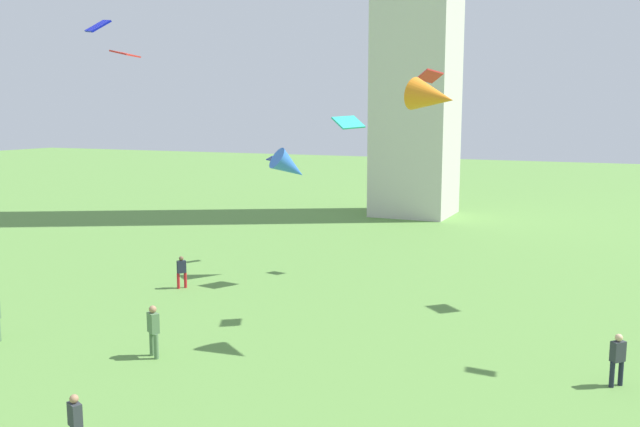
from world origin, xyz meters
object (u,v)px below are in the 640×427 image
(person_4, at_px, (153,328))
(kite_flying_5, at_px, (348,122))
(kite_flying_4, at_px, (290,167))
(kite_flying_11, at_px, (98,26))
(kite_flying_10, at_px, (430,76))
(person_0, at_px, (182,270))
(kite_flying_2, at_px, (419,96))
(kite_flying_9, at_px, (125,54))
(kite_flying_0, at_px, (433,97))
(person_1, at_px, (618,357))
(person_3, at_px, (75,421))
(kite_flying_8, at_px, (274,159))

(person_4, height_order, kite_flying_5, kite_flying_5)
(kite_flying_4, distance_m, kite_flying_11, 11.29)
(kite_flying_10, height_order, kite_flying_11, kite_flying_11)
(person_0, height_order, kite_flying_2, kite_flying_2)
(kite_flying_4, distance_m, kite_flying_9, 9.89)
(kite_flying_0, bearing_deg, kite_flying_2, 36.63)
(kite_flying_2, distance_m, kite_flying_4, 7.62)
(kite_flying_9, distance_m, kite_flying_10, 15.86)
(person_4, relative_size, kite_flying_4, 0.76)
(kite_flying_11, bearing_deg, kite_flying_5, -106.07)
(person_1, xyz_separation_m, person_4, (-14.60, -3.90, 0.09))
(kite_flying_0, relative_size, kite_flying_4, 0.85)
(person_3, relative_size, kite_flying_0, 0.77)
(person_3, xyz_separation_m, kite_flying_9, (-11.07, 15.41, 10.39))
(kite_flying_8, bearing_deg, kite_flying_0, -110.12)
(person_1, xyz_separation_m, kite_flying_11, (-21.15, 1.27, 11.13))
(person_0, height_order, kite_flying_4, kite_flying_4)
(person_0, distance_m, kite_flying_11, 11.70)
(kite_flying_0, relative_size, kite_flying_2, 2.40)
(kite_flying_2, bearing_deg, kite_flying_0, -57.45)
(person_3, bearing_deg, kite_flying_8, -49.93)
(kite_flying_5, bearing_deg, kite_flying_10, 77.53)
(kite_flying_9, bearing_deg, person_3, -154.46)
(person_4, bearing_deg, person_3, -37.35)
(kite_flying_5, distance_m, kite_flying_8, 6.87)
(kite_flying_2, bearing_deg, person_0, -124.25)
(kite_flying_5, height_order, kite_flying_8, kite_flying_5)
(person_1, bearing_deg, kite_flying_8, 99.15)
(kite_flying_8, bearing_deg, kite_flying_10, -102.47)
(person_4, xyz_separation_m, kite_flying_0, (8.29, 5.02, 7.88))
(person_0, distance_m, person_1, 19.76)
(kite_flying_4, height_order, kite_flying_11, kite_flying_11)
(kite_flying_11, bearing_deg, person_4, 175.85)
(kite_flying_0, distance_m, kite_flying_2, 11.92)
(person_3, bearing_deg, kite_flying_0, -92.67)
(person_1, xyz_separation_m, kite_flying_4, (-15.83, 8.88, 4.71))
(kite_flying_10, bearing_deg, kite_flying_8, -166.44)
(kite_flying_4, xyz_separation_m, kite_flying_9, (-7.27, -3.64, 5.63))
(kite_flying_2, bearing_deg, person_4, -91.47)
(person_1, height_order, kite_flying_10, kite_flying_10)
(person_1, height_order, person_4, person_4)
(kite_flying_9, bearing_deg, kite_flying_0, -113.93)
(kite_flying_4, bearing_deg, kite_flying_10, -168.84)
(kite_flying_5, xyz_separation_m, kite_flying_10, (5.11, -4.16, 1.87))
(kite_flying_5, relative_size, kite_flying_10, 1.40)
(person_3, relative_size, kite_flying_2, 1.84)
(kite_flying_5, bearing_deg, kite_flying_9, -46.31)
(kite_flying_10, distance_m, kite_flying_11, 14.33)
(kite_flying_0, relative_size, kite_flying_11, 1.25)
(kite_flying_4, xyz_separation_m, kite_flying_10, (8.50, -4.54, 4.15))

